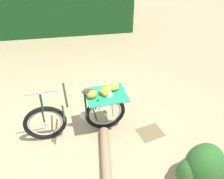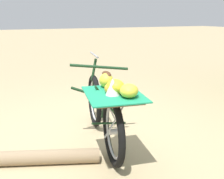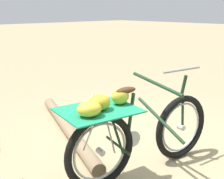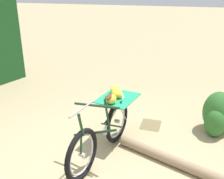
% 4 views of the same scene
% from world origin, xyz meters
% --- Properties ---
extents(ground_plane, '(60.00, 60.00, 0.00)m').
position_xyz_m(ground_plane, '(0.00, 0.00, 0.00)').
color(ground_plane, tan).
extents(bicycle, '(1.80, 0.81, 1.03)m').
position_xyz_m(bicycle, '(0.20, 0.07, 0.48)').
color(bicycle, black).
rests_on(bicycle, ground_plane).
extents(path_stone, '(0.25, 0.21, 0.16)m').
position_xyz_m(path_stone, '(-1.40, 0.73, 0.08)').
color(path_stone, gray).
rests_on(path_stone, ground_plane).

